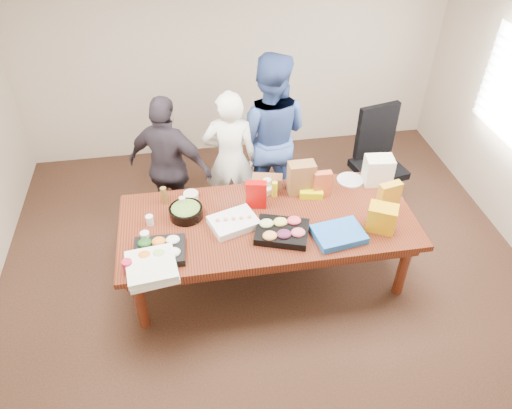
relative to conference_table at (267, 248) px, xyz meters
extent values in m
cube|color=#47301E|center=(0.00, 0.00, -0.39)|extent=(5.50, 5.00, 0.02)
cube|color=white|center=(0.00, 0.00, 2.33)|extent=(5.50, 5.00, 0.02)
cube|color=beige|center=(0.00, 2.50, 0.98)|extent=(5.50, 0.04, 2.70)
cube|color=#4C1C0F|center=(0.00, 0.00, 0.00)|extent=(2.80, 1.20, 0.75)
cube|color=black|center=(1.46, 0.90, 0.22)|extent=(0.72, 0.72, 1.18)
imported|color=white|center=(-0.24, 0.97, 0.44)|extent=(0.64, 0.47, 1.62)
imported|color=#324C8C|center=(0.22, 1.15, 0.58)|extent=(1.11, 0.97, 1.91)
imported|color=#28222A|center=(-0.89, 0.93, 0.44)|extent=(1.03, 0.80, 1.62)
cube|color=black|center=(-1.02, -0.30, 0.41)|extent=(0.46, 0.37, 0.07)
cube|color=black|center=(0.09, -0.23, 0.41)|extent=(0.56, 0.50, 0.07)
cube|color=white|center=(-0.33, -0.03, 0.41)|extent=(0.50, 0.43, 0.07)
cylinder|color=black|center=(-0.76, 0.17, 0.43)|extent=(0.40, 0.40, 0.10)
cube|color=blue|center=(0.59, -0.34, 0.41)|extent=(0.49, 0.40, 0.07)
cube|color=#B20805|center=(-0.08, 0.21, 0.52)|extent=(0.21, 0.12, 0.29)
cube|color=gold|center=(1.15, -0.06, 0.54)|extent=(0.23, 0.13, 0.33)
cube|color=#C3532C|center=(0.60, 0.29, 0.51)|extent=(0.17, 0.08, 0.27)
cylinder|color=beige|center=(0.07, 0.45, 0.44)|extent=(0.10, 0.10, 0.13)
cylinder|color=yellow|center=(0.13, 0.35, 0.46)|extent=(0.06, 0.06, 0.17)
cylinder|color=brown|center=(-0.96, 0.41, 0.47)|extent=(0.07, 0.07, 0.18)
cylinder|color=beige|center=(-0.79, 0.23, 0.47)|extent=(0.08, 0.08, 0.18)
cube|color=#DBE100|center=(0.49, 0.29, 0.41)|extent=(0.25, 0.18, 0.08)
cube|color=brown|center=(0.09, 0.52, 0.44)|extent=(0.33, 0.20, 0.12)
cube|color=brown|center=(0.40, 0.37, 0.55)|extent=(0.26, 0.15, 0.34)
cylinder|color=#B21836|center=(-1.28, -0.46, 0.43)|extent=(0.09, 0.09, 0.12)
cylinder|color=silver|center=(-1.14, -0.13, 0.43)|extent=(0.10, 0.10, 0.11)
cylinder|color=white|center=(-1.10, 0.11, 0.42)|extent=(0.09, 0.09, 0.10)
cube|color=white|center=(-1.08, -0.50, 0.40)|extent=(0.46, 0.46, 0.05)
cube|color=silver|center=(-1.08, -0.49, 0.45)|extent=(0.45, 0.45, 0.05)
cylinder|color=silver|center=(0.96, 0.47, 0.38)|extent=(0.29, 0.29, 0.02)
cylinder|color=white|center=(0.61, 0.47, 0.38)|extent=(0.24, 0.24, 0.01)
cylinder|color=white|center=(0.07, 0.43, 0.41)|extent=(0.20, 0.20, 0.06)
cylinder|color=beige|center=(-0.70, 0.45, 0.40)|extent=(0.15, 0.15, 0.06)
cube|color=white|center=(1.22, 0.40, 0.52)|extent=(0.30, 0.23, 0.30)
cube|color=orange|center=(1.00, -0.29, 0.50)|extent=(0.31, 0.28, 0.26)
camera|label=1|loc=(-0.68, -3.42, 3.44)|focal=34.29mm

